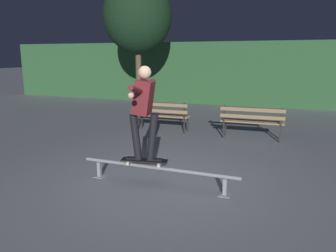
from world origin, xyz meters
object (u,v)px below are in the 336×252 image
Objects in this scene: tree_far_left at (138,16)px; grind_rail at (158,171)px; skateboarder at (144,105)px; park_bench_leftmost at (161,113)px; park_bench_left_center at (252,119)px; skateboard at (144,161)px.

grind_rail is at bearing -61.82° from tree_far_left.
skateboarder is 3.97m from park_bench_leftmost.
tree_far_left is (-4.65, 2.96, 3.03)m from park_bench_left_center.
skateboard is 3.93m from park_bench_left_center.
tree_far_left is at bearing 116.55° from skateboard.
park_bench_leftmost is (-1.43, 3.70, 0.28)m from grind_rail.
tree_far_left reaches higher than park_bench_left_center.
skateboarder is at bearing -63.43° from tree_far_left.
grind_rail is at bearing -0.12° from skateboarder.
grind_rail is 1.77× the size of skateboarder.
park_bench_left_center is at bearing -32.47° from tree_far_left.
park_bench_leftmost is at bearing 107.91° from skateboarder.
skateboarder is at bearing -72.09° from park_bench_leftmost.
tree_far_left is at bearing 125.80° from park_bench_leftmost.
grind_rail is 3.97m from park_bench_leftmost.
park_bench_leftmost is at bearing 107.87° from skateboard.
skateboard is 0.16× the size of tree_far_left.
grind_rail is at bearing -106.32° from park_bench_left_center.
park_bench_left_center is 0.32× the size of tree_far_left.
park_bench_leftmost is 4.74m from tree_far_left.
grind_rail is 1.71× the size of park_bench_left_center.
tree_far_left reaches higher than park_bench_leftmost.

